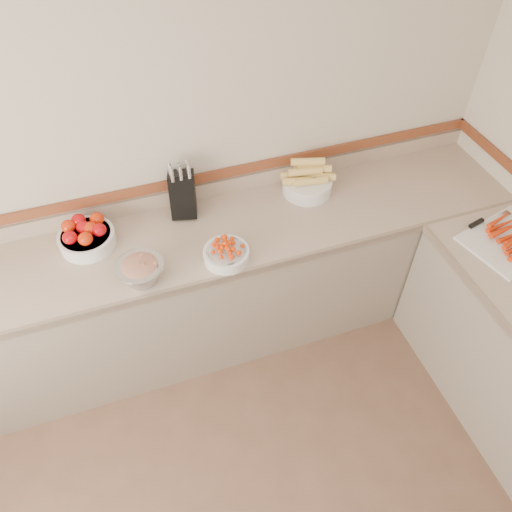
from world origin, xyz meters
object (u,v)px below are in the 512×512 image
object	(u,v)px
knife_block	(183,194)
tomato_bowl	(86,236)
cutting_board	(511,240)
corn_bowl	(307,182)
rhubarb_bowl	(141,270)
cherry_tomato_bowl	(226,253)

from	to	relation	value
knife_block	tomato_bowl	distance (m)	0.57
tomato_bowl	cutting_board	bearing A→B (deg)	-18.73
knife_block	corn_bowl	distance (m)	0.74
knife_block	cutting_board	world-z (taller)	knife_block
knife_block	rhubarb_bowl	xyz separation A→B (m)	(-0.32, -0.43, -0.07)
tomato_bowl	cherry_tomato_bowl	bearing A→B (deg)	-27.32
corn_bowl	cutting_board	size ratio (longest dim) A/B	0.59
cutting_board	knife_block	bearing A→B (deg)	153.16
knife_block	cutting_board	xyz separation A→B (m)	(1.62, -0.82, -0.12)
rhubarb_bowl	cutting_board	xyz separation A→B (m)	(1.94, -0.39, -0.05)
cherry_tomato_bowl	corn_bowl	world-z (taller)	corn_bowl
cherry_tomato_bowl	cutting_board	distance (m)	1.55
rhubarb_bowl	cutting_board	world-z (taller)	rhubarb_bowl
cherry_tomato_bowl	rhubarb_bowl	size ratio (longest dim) A/B	0.99
cherry_tomato_bowl	rhubarb_bowl	world-z (taller)	rhubarb_bowl
tomato_bowl	cherry_tomato_bowl	world-z (taller)	tomato_bowl
cherry_tomato_bowl	cutting_board	xyz separation A→B (m)	(1.50, -0.39, -0.03)
tomato_bowl	corn_bowl	world-z (taller)	corn_bowl
tomato_bowl	cherry_tomato_bowl	distance (m)	0.76
knife_block	cutting_board	size ratio (longest dim) A/B	0.62
cherry_tomato_bowl	rhubarb_bowl	bearing A→B (deg)	179.90
cutting_board	rhubarb_bowl	bearing A→B (deg)	168.69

